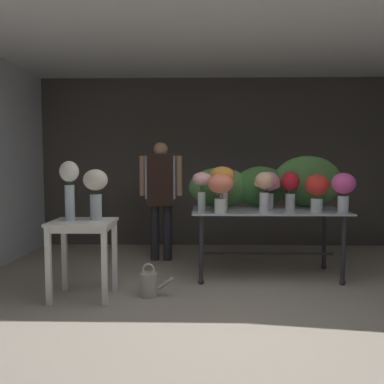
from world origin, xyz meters
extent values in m
plane|color=#9E9384|center=(0.00, 1.79, 0.00)|extent=(7.89, 7.89, 0.00)
cube|color=#4C4742|center=(0.00, 3.59, 1.37)|extent=(5.92, 0.12, 2.74)
cube|color=silver|center=(0.00, 1.79, 2.80)|extent=(6.04, 3.71, 0.12)
cube|color=#B2BFCC|center=(0.51, 1.75, 0.80)|extent=(1.78, 0.86, 0.02)
cylinder|color=#2D2D33|center=(-0.28, 1.42, 0.39)|extent=(0.05, 0.05, 0.79)
sphere|color=#2D2D33|center=(-0.28, 1.42, 0.03)|extent=(0.07, 0.07, 0.07)
cylinder|color=#2D2D33|center=(1.30, 1.42, 0.39)|extent=(0.05, 0.05, 0.79)
sphere|color=#2D2D33|center=(1.30, 1.42, 0.03)|extent=(0.07, 0.07, 0.07)
cylinder|color=#2D2D33|center=(-0.28, 2.08, 0.39)|extent=(0.05, 0.05, 0.79)
sphere|color=#2D2D33|center=(-0.28, 2.08, 0.03)|extent=(0.07, 0.07, 0.07)
cylinder|color=#2D2D33|center=(1.30, 2.08, 0.39)|extent=(0.05, 0.05, 0.79)
sphere|color=#2D2D33|center=(1.30, 2.08, 0.03)|extent=(0.07, 0.07, 0.07)
cylinder|color=#2D2D33|center=(0.51, 1.75, 0.28)|extent=(1.58, 0.03, 0.03)
cube|color=white|center=(-1.47, 0.95, 0.77)|extent=(0.62, 0.52, 0.03)
cube|color=white|center=(-1.47, 0.95, 0.73)|extent=(0.56, 0.46, 0.06)
cube|color=white|center=(-1.74, 0.73, 0.38)|extent=(0.05, 0.05, 0.76)
cube|color=white|center=(-1.20, 0.73, 0.38)|extent=(0.05, 0.05, 0.76)
cube|color=white|center=(-1.74, 1.17, 0.38)|extent=(0.05, 0.05, 0.76)
cube|color=white|center=(-1.20, 1.17, 0.38)|extent=(0.05, 0.05, 0.76)
cylinder|color=#232328|center=(-0.93, 2.50, 0.44)|extent=(0.12, 0.12, 0.87)
cylinder|color=#232328|center=(-0.75, 2.50, 0.44)|extent=(0.12, 0.12, 0.87)
cube|color=#999EA8|center=(-0.84, 2.50, 1.17)|extent=(0.41, 0.22, 0.59)
cube|color=black|center=(-0.84, 2.39, 1.13)|extent=(0.35, 0.02, 0.71)
cylinder|color=tan|center=(-1.09, 2.50, 1.19)|extent=(0.09, 0.09, 0.55)
cylinder|color=tan|center=(-0.59, 2.50, 1.19)|extent=(0.09, 0.09, 0.55)
sphere|color=tan|center=(-0.84, 2.50, 1.55)|extent=(0.20, 0.20, 0.20)
ellipsoid|color=brown|center=(-0.84, 2.52, 1.62)|extent=(0.15, 0.15, 0.09)
ellipsoid|color=#477F3D|center=(-0.05, 2.06, 1.06)|extent=(0.79, 0.28, 0.50)
ellipsoid|color=#387033|center=(0.47, 2.06, 1.06)|extent=(0.67, 0.27, 0.51)
ellipsoid|color=#477F3D|center=(1.06, 2.06, 1.13)|extent=(0.86, 0.30, 0.65)
cylinder|color=silver|center=(-0.04, 1.68, 0.91)|extent=(0.13, 0.13, 0.21)
cylinder|color=#9EBCB2|center=(-0.04, 1.68, 0.85)|extent=(0.12, 0.12, 0.09)
cylinder|color=#387033|center=(-0.02, 1.68, 0.99)|extent=(0.01, 0.01, 0.34)
cylinder|color=#387033|center=(-0.04, 1.70, 0.99)|extent=(0.01, 0.01, 0.34)
cylinder|color=#387033|center=(-0.05, 1.68, 0.99)|extent=(0.01, 0.01, 0.34)
cylinder|color=#387033|center=(-0.04, 1.65, 0.99)|extent=(0.01, 0.01, 0.34)
ellipsoid|color=orange|center=(-0.04, 1.68, 1.22)|extent=(0.30, 0.30, 0.21)
ellipsoid|color=#477F3D|center=(0.00, 1.67, 1.04)|extent=(0.11, 0.08, 0.03)
cylinder|color=silver|center=(-0.07, 1.41, 0.89)|extent=(0.13, 0.13, 0.16)
cylinder|color=#9EBCB2|center=(-0.07, 1.41, 0.84)|extent=(0.12, 0.12, 0.07)
cylinder|color=#387033|center=(-0.05, 1.41, 0.94)|extent=(0.01, 0.01, 0.25)
cylinder|color=#387033|center=(-0.09, 1.43, 0.94)|extent=(0.01, 0.01, 0.25)
cylinder|color=#387033|center=(-0.08, 1.38, 0.94)|extent=(0.01, 0.01, 0.25)
ellipsoid|color=#EF7A60|center=(-0.07, 1.41, 1.13)|extent=(0.29, 0.29, 0.21)
sphere|color=#EF7A60|center=(0.01, 1.40, 1.11)|extent=(0.07, 0.07, 0.07)
ellipsoid|color=#28562D|center=(-0.11, 1.41, 0.99)|extent=(0.05, 0.10, 0.03)
cylinder|color=silver|center=(0.44, 1.61, 0.91)|extent=(0.11, 0.11, 0.21)
cylinder|color=#9EBCB2|center=(0.44, 1.61, 0.85)|extent=(0.10, 0.10, 0.09)
cylinder|color=#28562D|center=(0.47, 1.61, 0.96)|extent=(0.01, 0.01, 0.29)
cylinder|color=#28562D|center=(0.44, 1.62, 0.96)|extent=(0.01, 0.01, 0.29)
cylinder|color=#28562D|center=(0.43, 1.60, 0.96)|extent=(0.01, 0.01, 0.29)
ellipsoid|color=#F4B78E|center=(0.44, 1.61, 1.16)|extent=(0.22, 0.22, 0.19)
sphere|color=#F4B78E|center=(0.36, 1.61, 1.13)|extent=(0.08, 0.08, 0.08)
sphere|color=#F4B78E|center=(0.51, 1.59, 1.18)|extent=(0.07, 0.07, 0.07)
cylinder|color=silver|center=(-0.28, 1.58, 0.92)|extent=(0.09, 0.09, 0.22)
cylinder|color=#9EBCB2|center=(-0.28, 1.58, 0.86)|extent=(0.08, 0.08, 0.09)
cylinder|color=#2D6028|center=(-0.26, 1.58, 0.98)|extent=(0.01, 0.01, 0.32)
cylinder|color=#2D6028|center=(-0.28, 1.60, 0.98)|extent=(0.01, 0.01, 0.32)
cylinder|color=#2D6028|center=(-0.29, 1.57, 0.98)|extent=(0.01, 0.01, 0.32)
cylinder|color=#2D6028|center=(-0.27, 1.56, 0.98)|extent=(0.01, 0.01, 0.32)
ellipsoid|color=#EFB2BC|center=(-0.28, 1.58, 1.18)|extent=(0.21, 0.21, 0.15)
sphere|color=#EFB2BC|center=(-0.34, 1.58, 1.20)|extent=(0.07, 0.07, 0.07)
sphere|color=#EFB2BC|center=(-0.21, 1.56, 1.20)|extent=(0.08, 0.08, 0.08)
cylinder|color=silver|center=(1.06, 1.63, 0.88)|extent=(0.13, 0.13, 0.14)
cylinder|color=#9EBCB2|center=(1.06, 1.63, 0.84)|extent=(0.12, 0.12, 0.06)
cylinder|color=#477F3D|center=(1.07, 1.63, 0.93)|extent=(0.01, 0.01, 0.22)
cylinder|color=#477F3D|center=(1.06, 1.65, 0.93)|extent=(0.01, 0.01, 0.22)
cylinder|color=#477F3D|center=(1.03, 1.64, 0.93)|extent=(0.01, 0.01, 0.22)
cylinder|color=#477F3D|center=(1.06, 1.60, 0.93)|extent=(0.01, 0.01, 0.22)
ellipsoid|color=red|center=(1.06, 1.63, 1.11)|extent=(0.27, 0.27, 0.24)
sphere|color=red|center=(0.98, 1.65, 1.08)|extent=(0.09, 0.09, 0.09)
cylinder|color=silver|center=(0.79, 1.83, 0.90)|extent=(0.12, 0.12, 0.18)
cylinder|color=#9EBCB2|center=(0.79, 1.83, 0.85)|extent=(0.11, 0.11, 0.08)
cylinder|color=#477F3D|center=(0.82, 1.83, 0.95)|extent=(0.01, 0.01, 0.26)
cylinder|color=#477F3D|center=(0.78, 1.85, 0.95)|extent=(0.01, 0.01, 0.26)
cylinder|color=#477F3D|center=(0.78, 1.80, 0.95)|extent=(0.01, 0.01, 0.26)
ellipsoid|color=red|center=(0.79, 1.83, 1.15)|extent=(0.21, 0.21, 0.23)
sphere|color=red|center=(0.86, 1.81, 1.13)|extent=(0.06, 0.06, 0.06)
cylinder|color=silver|center=(1.30, 1.48, 0.90)|extent=(0.12, 0.12, 0.19)
cylinder|color=#9EBCB2|center=(1.30, 1.48, 0.85)|extent=(0.11, 0.11, 0.08)
cylinder|color=#28562D|center=(1.33, 1.48, 0.94)|extent=(0.01, 0.01, 0.25)
cylinder|color=#28562D|center=(1.29, 1.51, 0.94)|extent=(0.01, 0.01, 0.25)
cylinder|color=#28562D|center=(1.29, 1.47, 0.94)|extent=(0.01, 0.01, 0.25)
ellipsoid|color=#E54C9E|center=(1.30, 1.48, 1.14)|extent=(0.26, 0.26, 0.23)
sphere|color=#E54C9E|center=(1.24, 1.47, 1.14)|extent=(0.10, 0.10, 0.10)
cylinder|color=silver|center=(0.53, 1.87, 0.90)|extent=(0.13, 0.13, 0.19)
cylinder|color=#9EBCB2|center=(0.53, 1.87, 0.85)|extent=(0.12, 0.12, 0.08)
cylinder|color=#28562D|center=(0.56, 1.87, 0.94)|extent=(0.01, 0.01, 0.25)
cylinder|color=#28562D|center=(0.52, 1.89, 0.94)|extent=(0.01, 0.01, 0.25)
cylinder|color=#28562D|center=(0.52, 1.85, 0.94)|extent=(0.01, 0.01, 0.25)
ellipsoid|color=pink|center=(0.53, 1.87, 1.14)|extent=(0.28, 0.28, 0.24)
sphere|color=pink|center=(0.42, 1.89, 1.13)|extent=(0.09, 0.09, 0.09)
sphere|color=pink|center=(0.62, 1.84, 1.10)|extent=(0.11, 0.11, 0.11)
cylinder|color=silver|center=(-1.59, 0.95, 0.97)|extent=(0.10, 0.10, 0.36)
cylinder|color=#9EBCB2|center=(-1.59, 0.95, 0.87)|extent=(0.09, 0.09, 0.15)
cylinder|color=#28562D|center=(-1.58, 0.95, 1.01)|extent=(0.01, 0.01, 0.42)
cylinder|color=#28562D|center=(-1.59, 0.96, 1.01)|extent=(0.01, 0.01, 0.42)
cylinder|color=#28562D|center=(-1.61, 0.95, 1.01)|extent=(0.01, 0.01, 0.42)
cylinder|color=#28562D|center=(-1.59, 0.92, 1.01)|extent=(0.01, 0.01, 0.42)
ellipsoid|color=white|center=(-1.59, 0.95, 1.28)|extent=(0.19, 0.19, 0.21)
cylinder|color=silver|center=(-1.35, 1.00, 0.92)|extent=(0.12, 0.12, 0.26)
cylinder|color=#9EBCB2|center=(-1.35, 1.00, 0.84)|extent=(0.11, 0.11, 0.11)
cylinder|color=#2D6028|center=(-1.33, 1.00, 0.96)|extent=(0.01, 0.01, 0.33)
cylinder|color=#2D6028|center=(-1.35, 1.03, 0.96)|extent=(0.01, 0.01, 0.33)
cylinder|color=#2D6028|center=(-1.36, 0.98, 0.96)|extent=(0.01, 0.01, 0.33)
ellipsoid|color=silver|center=(-1.35, 1.00, 1.19)|extent=(0.24, 0.24, 0.21)
sphere|color=silver|center=(-1.43, 1.03, 1.17)|extent=(0.08, 0.08, 0.08)
cylinder|color=#B7B2A8|center=(-0.82, 1.01, 0.12)|extent=(0.18, 0.18, 0.24)
cylinder|color=#B7B2A8|center=(-0.65, 1.01, 0.13)|extent=(0.18, 0.04, 0.14)
torus|color=#B7B2A8|center=(-0.82, 1.01, 0.28)|extent=(0.13, 0.02, 0.13)
camera|label=1|loc=(-0.29, -2.89, 1.36)|focal=36.49mm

